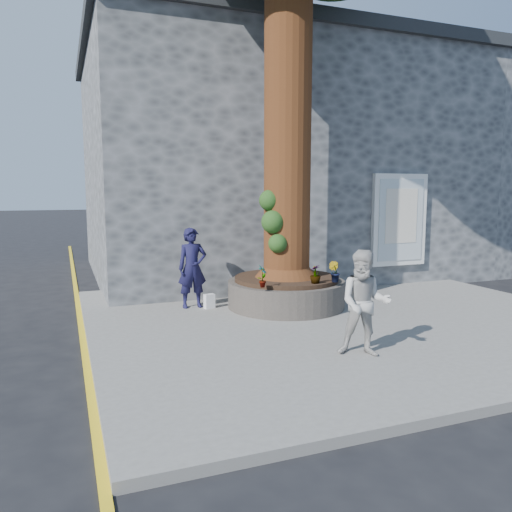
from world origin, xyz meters
name	(u,v)px	position (x,y,z in m)	size (l,w,h in m)	color
ground	(293,346)	(0.00, 0.00, 0.00)	(120.00, 120.00, 0.00)	black
pavement	(343,318)	(1.50, 1.00, 0.06)	(9.00, 8.00, 0.12)	slate
yellow_line	(84,349)	(-3.05, 1.00, 0.00)	(0.10, 30.00, 0.01)	yellow
stone_shop	(266,165)	(2.50, 7.20, 3.16)	(10.30, 8.30, 6.30)	#444648
neighbour_shop	(473,174)	(10.50, 7.20, 3.00)	(6.00, 8.00, 6.00)	#444648
planter	(286,292)	(0.80, 2.00, 0.41)	(2.30, 2.30, 0.60)	black
man	(192,268)	(-0.95, 2.60, 0.90)	(0.57, 0.38, 1.57)	#141335
woman	(365,303)	(0.57, -1.08, 0.86)	(0.72, 0.56, 1.48)	#B2AFAA
shopping_bag	(209,301)	(-0.67, 2.39, 0.26)	(0.20, 0.12, 0.28)	white
plant_a	(262,276)	(-0.05, 1.15, 0.92)	(0.21, 0.14, 0.40)	gray
plant_b	(334,272)	(1.38, 1.15, 0.91)	(0.21, 0.20, 0.38)	gray
plant_c	(315,274)	(0.99, 1.15, 0.89)	(0.19, 0.19, 0.34)	gray
plant_d	(296,262)	(1.42, 2.85, 0.87)	(0.28, 0.25, 0.31)	gray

